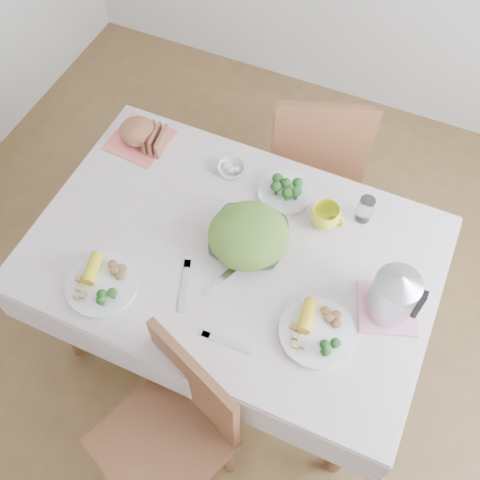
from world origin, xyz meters
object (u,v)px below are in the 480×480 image
at_px(dining_table, 234,297).
at_px(electric_kettle, 394,293).
at_px(chair_near, 161,442).
at_px(chair_far, 315,153).
at_px(yellow_mug, 325,216).
at_px(salad_bowl, 249,240).
at_px(dinner_plate_left, 102,285).
at_px(dinner_plate_right, 317,333).

bearing_deg(dining_table, electric_kettle, 0.11).
relative_size(chair_near, chair_far, 0.95).
relative_size(dining_table, electric_kettle, 6.38).
bearing_deg(chair_far, chair_near, 68.86).
bearing_deg(yellow_mug, salad_bowl, -137.08).
distance_m(dining_table, chair_near, 0.68).
height_order(chair_far, salad_bowl, chair_far).
height_order(dining_table, chair_near, chair_near).
bearing_deg(yellow_mug, electric_kettle, -38.38).
height_order(dinner_plate_left, electric_kettle, electric_kettle).
height_order(dinner_plate_right, yellow_mug, yellow_mug).
bearing_deg(dining_table, dinner_plate_right, -25.12).
height_order(dinner_plate_left, dinner_plate_right, same).
xyz_separation_m(chair_near, dinner_plate_right, (0.38, 0.49, 0.31)).
height_order(dining_table, chair_far, chair_far).
bearing_deg(dining_table, chair_far, 86.05).
xyz_separation_m(chair_far, electric_kettle, (0.53, -0.84, 0.42)).
bearing_deg(dinner_plate_left, dinner_plate_right, 10.36).
xyz_separation_m(dinner_plate_right, electric_kettle, (0.19, 0.19, 0.11)).
relative_size(dinner_plate_right, electric_kettle, 1.20).
bearing_deg(yellow_mug, chair_near, -104.90).
bearing_deg(electric_kettle, dinner_plate_left, -176.76).
distance_m(dinner_plate_right, electric_kettle, 0.29).
height_order(salad_bowl, yellow_mug, yellow_mug).
bearing_deg(chair_near, dining_table, 113.27).
bearing_deg(electric_kettle, chair_far, 106.74).
bearing_deg(salad_bowl, dinner_plate_left, -137.49).
bearing_deg(dinner_plate_right, dining_table, 154.88).
height_order(chair_far, dinner_plate_left, chair_far).
relative_size(dining_table, chair_far, 1.44).
relative_size(chair_near, electric_kettle, 4.20).
relative_size(dinner_plate_left, yellow_mug, 2.27).
xyz_separation_m(chair_far, salad_bowl, (-0.01, -0.79, 0.33)).
distance_m(chair_far, dinner_plate_left, 1.28).
height_order(dining_table, salad_bowl, salad_bowl).
xyz_separation_m(yellow_mug, electric_kettle, (0.32, -0.26, 0.08)).
bearing_deg(yellow_mug, dinner_plate_right, -73.50).
distance_m(dinner_plate_left, yellow_mug, 0.86).
bearing_deg(dinner_plate_right, electric_kettle, 44.59).
xyz_separation_m(dining_table, dinner_plate_right, (0.40, -0.19, 0.40)).
height_order(dining_table, yellow_mug, yellow_mug).
bearing_deg(salad_bowl, dinner_plate_right, -33.39).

